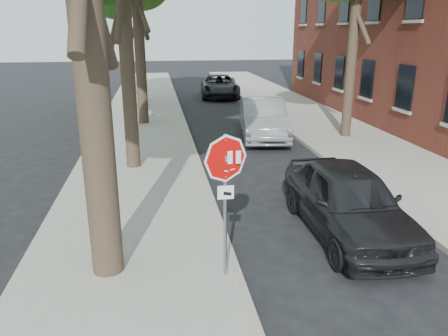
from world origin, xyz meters
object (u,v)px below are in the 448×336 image
object	(u,v)px
car_b	(263,118)
car_d	(220,86)
car_a	(348,200)
stop_sign	(226,179)

from	to	relation	value
car_b	car_d	distance (m)	11.89
car_a	car_b	bearing A→B (deg)	88.17
car_a	car_b	xyz separation A→B (m)	(0.34, 9.14, 0.04)
car_a	car_d	xyz separation A→B (m)	(0.26, 21.03, -0.05)
car_b	car_d	xyz separation A→B (m)	(-0.08, 11.89, -0.09)
car_a	car_d	world-z (taller)	car_a
car_b	car_d	size ratio (longest dim) A/B	0.94
stop_sign	car_d	size ratio (longest dim) A/B	0.49
car_a	car_d	bearing A→B (deg)	89.58
stop_sign	car_a	bearing A→B (deg)	27.24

